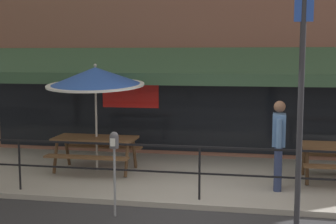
{
  "coord_description": "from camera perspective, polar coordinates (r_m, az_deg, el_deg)",
  "views": [
    {
      "loc": [
        0.94,
        -7.75,
        2.65
      ],
      "look_at": [
        -0.81,
        1.6,
        1.5
      ],
      "focal_mm": 50.0,
      "sensor_mm": 36.0,
      "label": 1
    }
  ],
  "objects": [
    {
      "name": "pedestrian_walking",
      "position": [
        9.09,
        13.34,
        -3.39
      ],
      "size": [
        0.26,
        0.62,
        1.71
      ],
      "color": "navy",
      "rests_on": "patio_deck"
    },
    {
      "name": "patio_deck",
      "position": [
        10.13,
        4.98,
        -8.0
      ],
      "size": [
        15.0,
        4.0,
        0.1
      ],
      "primitive_type": "cube",
      "color": "#9E998E",
      "rests_on": "ground"
    },
    {
      "name": "patio_railing",
      "position": [
        8.31,
        3.87,
        -5.99
      ],
      "size": [
        13.84,
        0.04,
        0.97
      ],
      "color": "black",
      "rests_on": "patio_deck"
    },
    {
      "name": "street_sign_pole",
      "position": [
        7.33,
        15.98,
        4.54
      ],
      "size": [
        0.28,
        0.09,
        4.65
      ],
      "color": "#2D2D33",
      "rests_on": "ground"
    },
    {
      "name": "ground_plane",
      "position": [
        8.24,
        3.57,
        -11.88
      ],
      "size": [
        120.0,
        120.0,
        0.0
      ],
      "primitive_type": "plane",
      "color": "#2D2D30"
    },
    {
      "name": "patio_umbrella_left",
      "position": [
        10.35,
        -8.84,
        4.21
      ],
      "size": [
        2.14,
        2.14,
        2.38
      ],
      "color": "#B7B2A8",
      "rests_on": "patio_deck"
    },
    {
      "name": "picnic_table_left",
      "position": [
        10.45,
        -8.84,
        -3.91
      ],
      "size": [
        1.8,
        1.42,
        0.76
      ],
      "color": "brown",
      "rests_on": "patio_deck"
    },
    {
      "name": "parking_meter_far",
      "position": [
        7.7,
        -6.58,
        -4.41
      ],
      "size": [
        0.15,
        0.16,
        1.42
      ],
      "color": "gray",
      "rests_on": "ground"
    }
  ]
}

